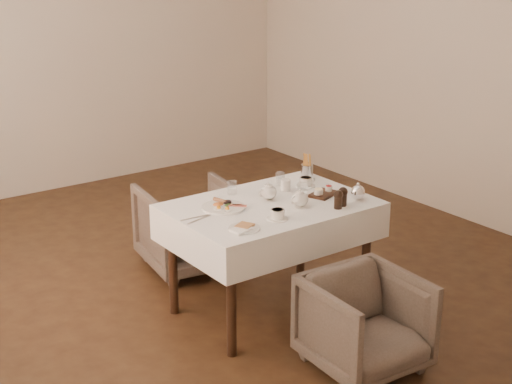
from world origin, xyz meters
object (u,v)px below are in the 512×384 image
at_px(armchair_near, 365,323).
at_px(armchair_far, 190,227).
at_px(table, 270,221).
at_px(teapot_centre, 268,191).
at_px(breakfast_plate, 223,206).

height_order(armchair_near, armchair_far, armchair_far).
bearing_deg(table, teapot_centre, 62.11).
bearing_deg(armchair_far, armchair_near, 100.34).
relative_size(armchair_near, armchair_far, 0.89).
distance_m(armchair_far, teapot_centre, 0.98).
bearing_deg(table, armchair_near, -89.72).
relative_size(breakfast_plate, teapot_centre, 1.89).
bearing_deg(armchair_near, armchair_far, 95.05).
bearing_deg(teapot_centre, armchair_far, 92.87).
height_order(breakfast_plate, teapot_centre, teapot_centre).
distance_m(breakfast_plate, teapot_centre, 0.33).
distance_m(table, teapot_centre, 0.19).
xyz_separation_m(armchair_near, armchair_far, (-0.06, 1.82, 0.04)).
height_order(table, teapot_centre, teapot_centre).
relative_size(table, armchair_far, 1.82).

